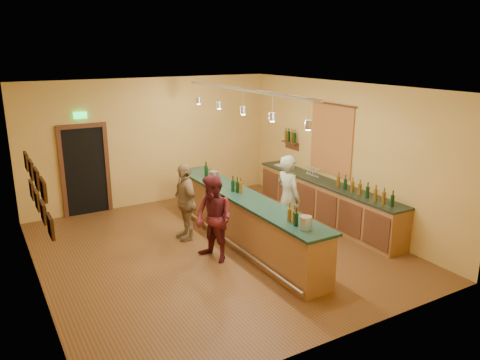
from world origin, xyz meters
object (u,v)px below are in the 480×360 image
customer_a (214,219)px  bar_stool (240,199)px  bartender (288,198)px  customer_b (185,202)px  back_counter (326,201)px  tasting_bar (243,216)px

customer_a → bar_stool: bearing=119.5°
bartender → customer_b: 2.14m
back_counter → customer_b: 3.32m
bartender → bar_stool: (-0.36, 1.35, -0.35)m
customer_a → customer_b: size_ratio=1.02×
back_counter → tasting_bar: (-2.33, -0.18, 0.12)m
back_counter → bar_stool: size_ratio=6.44×
customer_a → bar_stool: 2.05m
tasting_bar → customer_b: size_ratio=3.14×
bartender → customer_a: bartender is taller
bartender → customer_b: bartender is taller
back_counter → bartender: bartender is taller
tasting_bar → customer_a: 0.98m
back_counter → bartender: bearing=-161.8°
tasting_bar → bar_stool: 1.20m
tasting_bar → bar_stool: tasting_bar is taller
bar_stool → customer_b: bearing=-171.8°
back_counter → customer_a: size_ratio=2.74×
bartender → bar_stool: size_ratio=2.58×
customer_b → tasting_bar: bearing=47.8°
customer_a → bartender: bearing=77.3°
tasting_bar → bartender: size_ratio=2.79×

